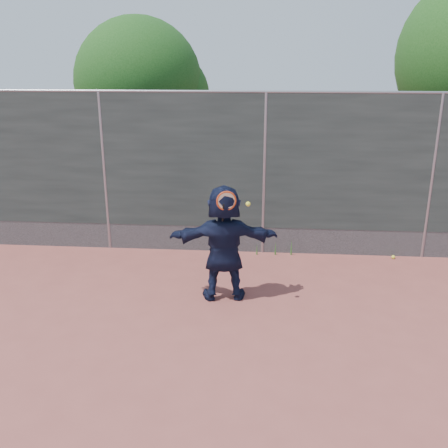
{
  "coord_description": "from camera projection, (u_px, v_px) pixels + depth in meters",
  "views": [
    {
      "loc": [
        -0.01,
        -5.51,
        3.53
      ],
      "look_at": [
        -0.58,
        1.53,
        1.2
      ],
      "focal_mm": 40.0,
      "sensor_mm": 36.0,
      "label": 1
    }
  ],
  "objects": [
    {
      "name": "swing_action",
      "position": [
        228.0,
        202.0,
        7.12
      ],
      "size": [
        0.49,
        0.17,
        0.51
      ],
      "color": "red",
      "rests_on": "ground"
    },
    {
      "name": "fence",
      "position": [
        264.0,
        172.0,
        9.14
      ],
      "size": [
        20.0,
        0.06,
        3.03
      ],
      "color": "#38423D",
      "rests_on": "ground"
    },
    {
      "name": "ball_ground",
      "position": [
        393.0,
        257.0,
        9.29
      ],
      "size": [
        0.07,
        0.07,
        0.07
      ],
      "primitive_type": "sphere",
      "color": "#F9F637",
      "rests_on": "ground"
    },
    {
      "name": "weed_clump",
      "position": [
        278.0,
        248.0,
        9.46
      ],
      "size": [
        0.68,
        0.07,
        0.3
      ],
      "color": "#387226",
      "rests_on": "ground"
    },
    {
      "name": "ground",
      "position": [
        260.0,
        352.0,
        6.32
      ],
      "size": [
        80.0,
        80.0,
        0.0
      ],
      "primitive_type": "plane",
      "color": "#9E4C42",
      "rests_on": "ground"
    },
    {
      "name": "tree_left",
      "position": [
        146.0,
        86.0,
        11.82
      ],
      "size": [
        3.15,
        3.0,
        4.53
      ],
      "color": "#382314",
      "rests_on": "ground"
    },
    {
      "name": "player",
      "position": [
        224.0,
        243.0,
        7.53
      ],
      "size": [
        1.72,
        0.72,
        1.8
      ],
      "primitive_type": "imported",
      "rotation": [
        0.0,
        0.0,
        3.26
      ],
      "color": "#121833",
      "rests_on": "ground"
    }
  ]
}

